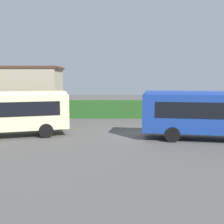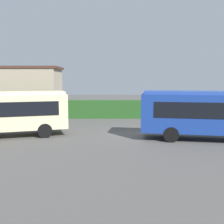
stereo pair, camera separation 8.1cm
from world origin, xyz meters
TOP-DOWN VIEW (x-y plane):
  - ground_plane at (0.00, 0.00)m, footprint 108.64×108.64m
  - bus_cream at (-9.48, -0.50)m, footprint 8.88×4.84m
  - bus_blue at (5.23, -1.65)m, footprint 10.61×4.12m
  - hedge_row at (0.00, 9.15)m, footprint 66.32×1.16m
  - depot_building at (-15.06, 15.00)m, footprint 13.13×5.52m

SIDE VIEW (x-z plane):
  - ground_plane at x=0.00m, z-range 0.00..0.00m
  - hedge_row at x=0.00m, z-range 0.00..1.88m
  - bus_cream at x=-9.48m, z-range 0.24..3.43m
  - bus_blue at x=5.23m, z-range 0.24..3.52m
  - depot_building at x=-15.06m, z-range 0.01..5.68m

